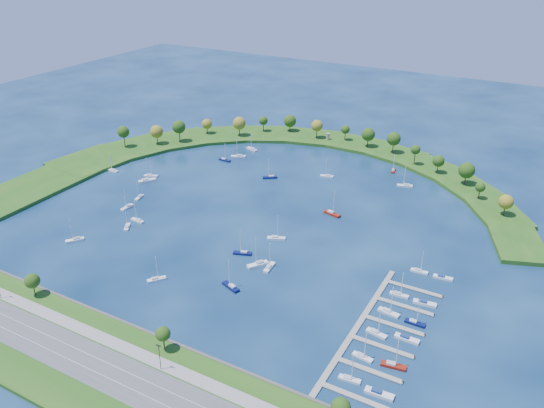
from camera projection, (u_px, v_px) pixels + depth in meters
The scene contains 40 objects.
ground at pixel (259, 213), 284.08m from camera, with size 700.00×700.00×0.00m, color #071F3F.
south_shoreline at pixel (78, 354), 187.58m from camera, with size 420.00×43.10×11.60m.
breakwater at pixel (234, 163), 341.88m from camera, with size 286.74×247.64×2.00m.
breakwater_trees at pixel (303, 138), 355.52m from camera, with size 242.97×90.29×14.83m.
harbor_tower at pixel (328, 136), 376.40m from camera, with size 2.60×2.60×4.53m.
dock_system at pixel (377, 332), 199.13m from camera, with size 24.28×82.00×1.60m.
moored_boat_0 at pixel (127, 207), 288.26m from camera, with size 2.40×7.90×11.53m.
moored_boat_1 at pixel (393, 170), 332.22m from camera, with size 3.56×7.63×10.82m.
moored_boat_2 at pixel (127, 226), 269.00m from camera, with size 5.81×7.43×11.00m.
moored_boat_3 at pixel (75, 239), 257.65m from camera, with size 6.96×8.13×12.37m.
moored_boat_4 at pixel (243, 252), 247.15m from camera, with size 8.61×5.03×12.22m.
moored_boat_5 at pixel (156, 279), 228.59m from camera, with size 6.45×7.54×11.47m.
moored_boat_6 at pixel (252, 149), 364.61m from camera, with size 8.94×4.94×12.67m.
moored_boat_7 at pixel (225, 159), 347.51m from camera, with size 8.17×2.86×11.80m.
moored_boat_8 at pixel (151, 175), 325.08m from camera, with size 8.42×5.21×12.00m.
moored_boat_9 at pixel (113, 170), 332.37m from camera, with size 7.85×2.50×11.42m.
moored_boat_10 at pixel (147, 180), 318.68m from camera, with size 8.03×9.71×14.61m.
moored_boat_11 at pixel (405, 185), 312.39m from camera, with size 9.03×5.17×12.80m.
moored_boat_12 at pixel (332, 213), 281.47m from camera, with size 9.65×4.87×13.66m.
moored_boat_13 at pixel (139, 197), 298.96m from camera, with size 3.29×7.25×10.30m.
moored_boat_14 at pixel (269, 267), 236.80m from camera, with size 3.12×8.48×12.19m.
moored_boat_15 at pixel (231, 286), 223.78m from camera, with size 9.22×5.41×13.10m.
moored_boat_16 at pixel (327, 176), 324.70m from camera, with size 8.11×3.96×11.49m.
moored_boat_17 at pixel (137, 220), 275.09m from camera, with size 7.72×2.68×11.15m.
moored_boat_18 at pixel (270, 177), 323.15m from camera, with size 8.28×6.77×12.41m.
moored_boat_19 at pixel (258, 264), 238.65m from camera, with size 7.60×9.48×14.14m.
moored_boat_20 at pixel (276, 238), 259.14m from camera, with size 8.78×5.95×12.64m.
moored_boat_21 at pixel (238, 156), 352.95m from camera, with size 9.39×6.91×13.72m.
docked_boat_0 at pixel (350, 378), 177.76m from camera, with size 7.50×2.77×10.77m.
docked_boat_1 at pixel (379, 393), 172.23m from camera, with size 9.45×3.05×1.90m.
docked_boat_2 at pixel (363, 356), 186.99m from camera, with size 7.56×2.97×10.82m.
docked_boat_3 at pixel (393, 365), 183.23m from camera, with size 8.78×3.61×12.52m.
docked_boat_4 at pixel (376, 332), 197.99m from camera, with size 8.15×3.52×11.60m.
docked_boat_5 at pixel (407, 338), 195.46m from camera, with size 8.93×2.64×1.81m.
docked_boat_6 at pixel (389, 312), 208.78m from camera, with size 8.71×3.54×12.44m.
docked_boat_7 at pixel (415, 322), 203.25m from camera, with size 7.68×2.26×11.25m.
docked_boat_8 at pixel (399, 294), 218.97m from camera, with size 7.59×2.38×11.05m.
docked_boat_9 at pixel (425, 303), 214.02m from camera, with size 9.22×3.52×1.83m.
docked_boat_10 at pixel (419, 271), 234.07m from camera, with size 7.42×2.38×10.78m.
docked_boat_11 at pixel (443, 277), 229.94m from camera, with size 8.24×3.08×1.64m.
Camera 1 is at (128.58, -217.00, 130.94)m, focal length 36.24 mm.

